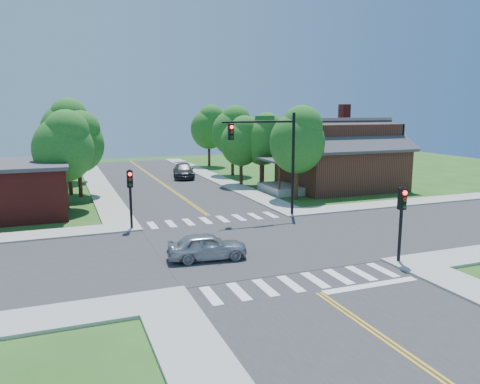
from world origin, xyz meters
name	(u,v)px	position (x,y,z in m)	size (l,w,h in m)	color
ground	(249,245)	(0.00, 0.00, 0.00)	(100.00, 100.00, 0.00)	#275119
road_ns	(249,244)	(0.00, 0.00, 0.02)	(10.00, 90.00, 0.04)	#2D2D30
road_ew	(249,244)	(0.00, 0.00, 0.03)	(90.00, 10.00, 0.04)	#2D2D30
intersection_patch	(249,245)	(0.00, 0.00, 0.00)	(10.20, 10.20, 0.06)	#2D2D30
sidewalk_ne	(336,185)	(15.82, 15.82, 0.07)	(40.00, 40.00, 0.14)	#9E9B93
crosswalk_north	(214,220)	(0.00, 6.20, 0.05)	(8.85, 2.00, 0.01)	white
crosswalk_south	(303,282)	(0.00, -6.20, 0.05)	(8.85, 2.00, 0.01)	white
centerline	(249,244)	(0.00, 0.00, 0.05)	(0.30, 90.00, 0.01)	gold
stop_bar	(371,286)	(2.50, -7.60, 0.00)	(4.60, 0.45, 0.09)	white
signal_mast_ne	(271,148)	(3.91, 5.59, 4.85)	(5.30, 0.42, 7.20)	black
signal_pole_se	(402,210)	(5.60, -5.62, 2.66)	(0.34, 0.42, 3.80)	black
signal_pole_nw	(130,188)	(-5.60, 5.58, 2.66)	(0.34, 0.42, 3.80)	black
house_ne	(340,153)	(15.11, 14.23, 3.33)	(13.05, 8.80, 7.11)	#361A13
tree_e_a	(298,138)	(8.71, 10.67, 5.09)	(4.57, 4.34, 7.77)	#382314
tree_e_b	(264,138)	(9.06, 18.32, 4.67)	(4.19, 3.98, 7.13)	#382314
tree_e_c	(233,130)	(8.82, 26.11, 5.17)	(4.64, 4.41, 7.89)	#382314
tree_e_d	(210,126)	(8.92, 35.22, 5.25)	(4.71, 4.48, 8.02)	#382314
tree_w_a	(64,145)	(-9.14, 13.38, 4.87)	(4.37, 4.15, 7.43)	#382314
tree_w_b	(69,140)	(-8.68, 19.85, 4.80)	(4.31, 4.09, 7.32)	#382314
tree_w_c	(67,127)	(-8.62, 27.69, 5.61)	(5.04, 4.78, 8.56)	#382314
tree_w_d	(63,139)	(-8.96, 37.29, 3.93)	(3.53, 3.36, 6.01)	#382314
tree_house	(242,140)	(7.10, 19.09, 4.48)	(4.03, 3.83, 6.85)	#382314
tree_bldg	(79,141)	(-7.92, 18.46, 4.81)	(4.32, 4.10, 7.34)	#382314
car_silver	(207,247)	(-2.95, -1.71, 0.67)	(4.12, 2.04, 1.35)	#AFB1B6
car_dgrey	(184,171)	(2.99, 26.01, 0.77)	(3.17, 5.63, 1.54)	#2B2D2F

